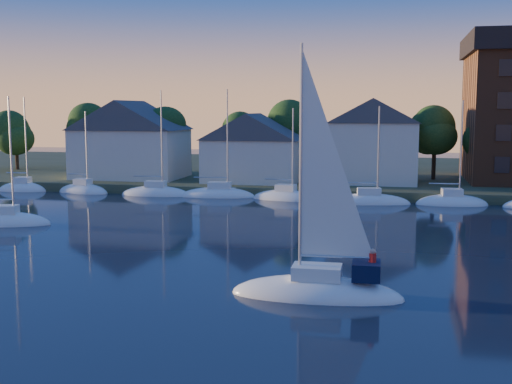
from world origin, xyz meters
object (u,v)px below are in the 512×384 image
(clubhouse_west, at_px, (131,138))
(clubhouse_east, at_px, (374,140))
(hero_sailboat, at_px, (320,286))
(drifting_sailboat_left, at_px, (5,224))
(clubhouse_centre, at_px, (253,147))

(clubhouse_west, distance_m, clubhouse_east, 30.02)
(clubhouse_east, distance_m, hero_sailboat, 44.71)
(clubhouse_east, relative_size, drifting_sailboat_left, 0.90)
(clubhouse_west, height_order, clubhouse_centre, clubhouse_west)
(clubhouse_west, distance_m, clubhouse_centre, 16.05)
(hero_sailboat, bearing_deg, clubhouse_east, -92.75)
(clubhouse_east, height_order, drifting_sailboat_left, clubhouse_east)
(clubhouse_centre, relative_size, hero_sailboat, 0.83)
(clubhouse_centre, xyz_separation_m, hero_sailboat, (12.95, -42.37, -4.55))
(clubhouse_centre, distance_m, clubhouse_east, 14.17)
(clubhouse_centre, distance_m, drifting_sailboat_left, 31.67)
(clubhouse_west, bearing_deg, drifting_sailboat_left, -88.13)
(drifting_sailboat_left, bearing_deg, hero_sailboat, -43.47)
(clubhouse_west, bearing_deg, clubhouse_east, 1.91)
(clubhouse_centre, relative_size, clubhouse_east, 1.10)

